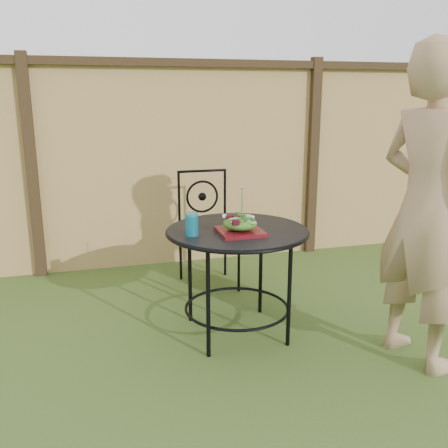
# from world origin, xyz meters

# --- Properties ---
(ground) EXTENTS (60.00, 60.00, 0.00)m
(ground) POSITION_xyz_m (0.00, 0.00, 0.00)
(ground) COLOR #274114
(ground) RESTS_ON ground
(fence) EXTENTS (8.00, 0.12, 1.90)m
(fence) POSITION_xyz_m (-0.00, 2.19, 0.95)
(fence) COLOR #E1B66F
(fence) RESTS_ON ground
(patio_table) EXTENTS (0.92, 0.92, 0.72)m
(patio_table) POSITION_xyz_m (0.04, 0.61, 0.59)
(patio_table) COLOR black
(patio_table) RESTS_ON ground
(patio_chair) EXTENTS (0.46, 0.46, 0.95)m
(patio_chair) POSITION_xyz_m (0.08, 1.56, 0.50)
(patio_chair) COLOR black
(patio_chair) RESTS_ON ground
(diner) EXTENTS (0.58, 0.76, 1.86)m
(diner) POSITION_xyz_m (0.99, 0.00, 0.93)
(diner) COLOR #A3805D
(diner) RESTS_ON ground
(salad_plate) EXTENTS (0.27, 0.27, 0.02)m
(salad_plate) POSITION_xyz_m (0.03, 0.50, 0.74)
(salad_plate) COLOR #4B0A11
(salad_plate) RESTS_ON patio_table
(salad) EXTENTS (0.21, 0.21, 0.08)m
(salad) POSITION_xyz_m (0.03, 0.50, 0.79)
(salad) COLOR #235614
(salad) RESTS_ON salad_plate
(fork) EXTENTS (0.01, 0.01, 0.18)m
(fork) POSITION_xyz_m (0.04, 0.50, 0.92)
(fork) COLOR silver
(fork) RESTS_ON salad
(drinking_glass) EXTENTS (0.08, 0.08, 0.14)m
(drinking_glass) POSITION_xyz_m (-0.27, 0.54, 0.79)
(drinking_glass) COLOR #0B6885
(drinking_glass) RESTS_ON patio_table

